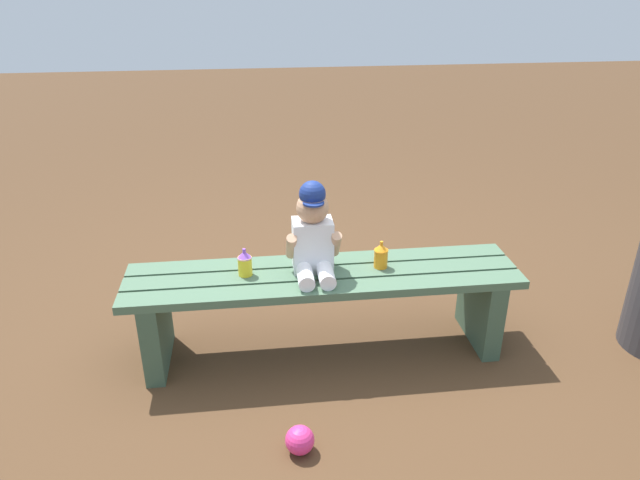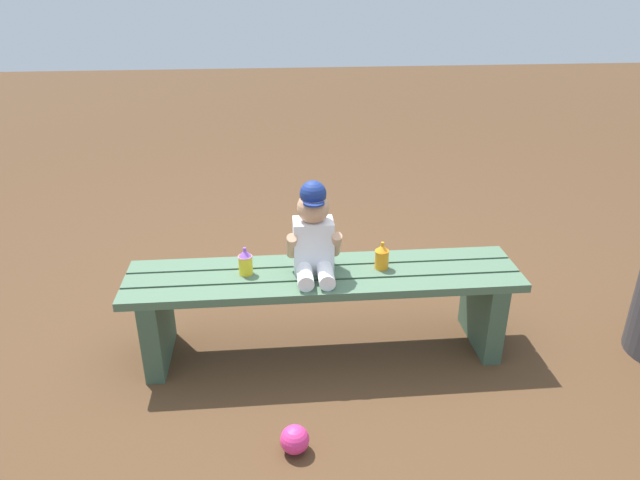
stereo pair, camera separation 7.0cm
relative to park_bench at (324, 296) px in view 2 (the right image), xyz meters
The scene contains 6 objects.
ground_plane 0.28m from the park_bench, 90.00° to the right, with size 16.00×16.00×0.00m, color #4C331E.
park_bench is the anchor object (origin of this frame).
child_figure 0.30m from the park_bench, 153.63° to the left, with size 0.23×0.27×0.40m.
sippy_cup_left 0.38m from the park_bench, behind, with size 0.06×0.06×0.12m.
sippy_cup_right 0.31m from the park_bench, ahead, with size 0.06×0.06×0.12m.
toy_ball 0.67m from the park_bench, 104.94° to the right, with size 0.11×0.11×0.11m, color #E5337F.
Camera 2 is at (-0.21, -2.21, 1.61)m, focal length 32.90 mm.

